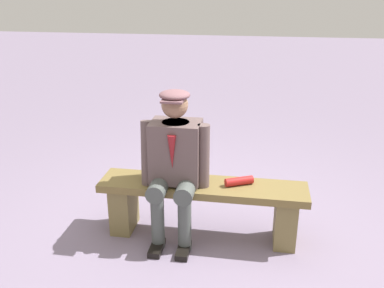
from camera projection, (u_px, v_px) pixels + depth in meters
The scene contains 4 objects.
ground_plane at pixel (202, 234), 3.69m from camera, with size 30.00×30.00×0.00m, color gray.
bench at pixel (202, 201), 3.57m from camera, with size 1.74×0.37×0.49m.
seated_man at pixel (175, 160), 3.42m from camera, with size 0.58×0.56×1.29m.
rolled_magazine at pixel (239, 181), 3.48m from camera, with size 0.07×0.07×0.24m, color #B21E1E.
Camera 1 is at (-0.43, 3.14, 2.06)m, focal length 39.39 mm.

